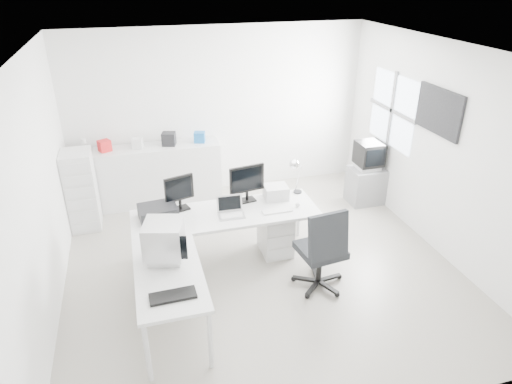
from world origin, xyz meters
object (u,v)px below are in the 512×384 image
object	(u,v)px
lcd_monitor_small	(179,193)
laser_printer	(276,192)
sideboard	(160,174)
filing_cabinet	(81,190)
drawer_pedestal	(275,233)
crt_monitor	(164,244)
inkjet_printer	(158,212)
tv_cabinet	(366,185)
office_chair	(321,246)
side_desk	(172,301)
crt_tv	(369,156)
lcd_monitor_large	(247,184)
laptop	(231,207)
main_desk	(227,237)

from	to	relation	value
lcd_monitor_small	laser_printer	distance (m)	1.31
sideboard	filing_cabinet	distance (m)	1.31
drawer_pedestal	crt_monitor	distance (m)	1.91
laser_printer	crt_monitor	size ratio (longest dim) A/B	0.77
inkjet_printer	crt_monitor	xyz separation A→B (m)	(0.00, -0.95, 0.12)
tv_cabinet	office_chair	bearing A→B (deg)	-130.77
side_desk	filing_cabinet	size ratio (longest dim) A/B	1.15
inkjet_printer	crt_tv	distance (m)	3.61
inkjet_printer	laser_printer	distance (m)	1.60
lcd_monitor_large	laptop	distance (m)	0.48
office_chair	tv_cabinet	distance (m)	2.52
laptop	laser_printer	bearing A→B (deg)	26.78
side_desk	tv_cabinet	world-z (taller)	side_desk
crt_monitor	crt_tv	bearing A→B (deg)	44.21
lcd_monitor_small	filing_cabinet	distance (m)	1.86
crt_monitor	tv_cabinet	size ratio (longest dim) A/B	0.68
laptop	office_chair	xyz separation A→B (m)	(0.94, -0.72, -0.29)
side_desk	lcd_monitor_large	size ratio (longest dim) A/B	2.76
lcd_monitor_large	crt_tv	distance (m)	2.42
laptop	filing_cabinet	world-z (taller)	filing_cabinet
lcd_monitor_large	tv_cabinet	xyz separation A→B (m)	(2.27, 0.82, -0.70)
side_desk	crt_monitor	distance (m)	0.63
drawer_pedestal	filing_cabinet	distance (m)	2.97
laptop	laser_printer	distance (m)	0.77
laptop	main_desk	bearing A→B (deg)	118.77
side_desk	filing_cabinet	distance (m)	2.80
lcd_monitor_small	tv_cabinet	bearing A→B (deg)	-1.89
inkjet_printer	lcd_monitor_large	bearing A→B (deg)	0.94
side_desk	tv_cabinet	distance (m)	4.10
main_desk	lcd_monitor_small	world-z (taller)	lcd_monitor_small
lcd_monitor_large	filing_cabinet	size ratio (longest dim) A/B	0.42
office_chair	crt_tv	distance (m)	2.52
side_desk	drawer_pedestal	size ratio (longest dim) A/B	2.33
lcd_monitor_large	main_desk	bearing A→B (deg)	-154.08
lcd_monitor_small	crt_monitor	bearing A→B (deg)	-121.70
inkjet_printer	laser_printer	xyz separation A→B (m)	(1.60, 0.12, 0.01)
drawer_pedestal	filing_cabinet	bearing A→B (deg)	150.69
lcd_monitor_large	laptop	world-z (taller)	lcd_monitor_large
lcd_monitor_large	inkjet_printer	bearing A→B (deg)	177.51
filing_cabinet	tv_cabinet	bearing A→B (deg)	-5.37
main_desk	drawer_pedestal	distance (m)	0.71
tv_cabinet	laptop	bearing A→B (deg)	-155.47
main_desk	sideboard	distance (m)	2.14
lcd_monitor_small	office_chair	xyz separation A→B (m)	(1.54, -1.07, -0.42)
drawer_pedestal	tv_cabinet	xyz separation A→B (m)	(1.92, 1.02, 0.00)
side_desk	crt_monitor	size ratio (longest dim) A/B	3.39
inkjet_printer	filing_cabinet	bearing A→B (deg)	120.15
crt_tv	lcd_monitor_small	bearing A→B (deg)	-165.44
side_desk	main_desk	bearing A→B (deg)	52.31
drawer_pedestal	lcd_monitor_small	size ratio (longest dim) A/B	1.23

